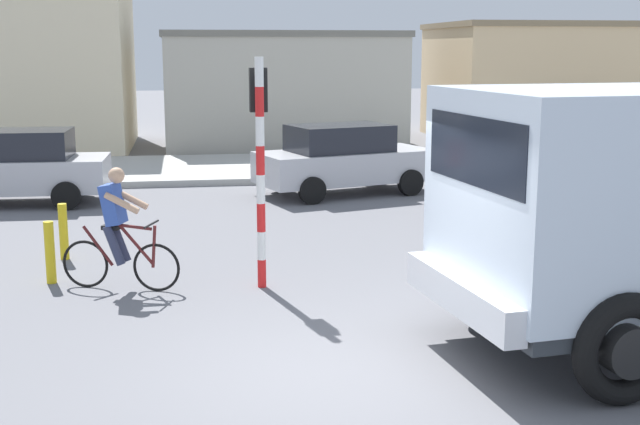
{
  "coord_description": "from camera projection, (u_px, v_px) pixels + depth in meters",
  "views": [
    {
      "loc": [
        -1.51,
        -8.13,
        3.32
      ],
      "look_at": [
        0.2,
        2.5,
        1.2
      ],
      "focal_mm": 47.13,
      "sensor_mm": 36.0,
      "label": 1
    }
  ],
  "objects": [
    {
      "name": "bollard_near",
      "position": [
        50.0,
        252.0,
        11.96
      ],
      "size": [
        0.14,
        0.14,
        0.9
      ],
      "primitive_type": "cylinder",
      "color": "gold",
      "rests_on": "ground"
    },
    {
      "name": "sidewalk_far",
      "position": [
        242.0,
        168.0,
        23.01
      ],
      "size": [
        80.0,
        5.0,
        0.16
      ],
      "primitive_type": "cube",
      "color": "#ADADA8",
      "rests_on": "ground"
    },
    {
      "name": "bollard_far",
      "position": [
        63.0,
        232.0,
        13.31
      ],
      "size": [
        0.14,
        0.14,
        0.9
      ],
      "primitive_type": "cylinder",
      "color": "gold",
      "rests_on": "ground"
    },
    {
      "name": "car_white_mid",
      "position": [
        14.0,
        167.0,
        17.97
      ],
      "size": [
        4.04,
        1.96,
        1.6
      ],
      "color": "#B7B7BC",
      "rests_on": "ground"
    },
    {
      "name": "traffic_light_pole",
      "position": [
        260.0,
        140.0,
        11.52
      ],
      "size": [
        0.24,
        0.43,
        3.2
      ],
      "color": "red",
      "rests_on": "ground"
    },
    {
      "name": "ground_plane",
      "position": [
        339.0,
        372.0,
        8.75
      ],
      "size": [
        120.0,
        120.0,
        0.0
      ],
      "primitive_type": "plane",
      "color": "slate"
    },
    {
      "name": "building_corner_right",
      "position": [
        540.0,
        81.0,
        31.07
      ],
      "size": [
        7.58,
        6.13,
        4.21
      ],
      "color": "#D1B284",
      "rests_on": "ground"
    },
    {
      "name": "building_mid_block",
      "position": [
        280.0,
        89.0,
        28.47
      ],
      "size": [
        7.83,
        5.55,
        3.85
      ],
      "color": "#B2AD9E",
      "rests_on": "ground"
    },
    {
      "name": "pedestrian_near_kerb",
      "position": [
        469.0,
        157.0,
        19.31
      ],
      "size": [
        0.34,
        0.22,
        1.62
      ],
      "color": "#2D334C",
      "rests_on": "ground"
    },
    {
      "name": "cyclist",
      "position": [
        118.0,
        229.0,
        11.56
      ],
      "size": [
        1.64,
        0.71,
        1.72
      ],
      "color": "black",
      "rests_on": "ground"
    },
    {
      "name": "car_red_near",
      "position": [
        344.0,
        159.0,
        19.22
      ],
      "size": [
        4.32,
        2.78,
        1.6
      ],
      "color": "#B7B7BC",
      "rests_on": "ground"
    }
  ]
}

